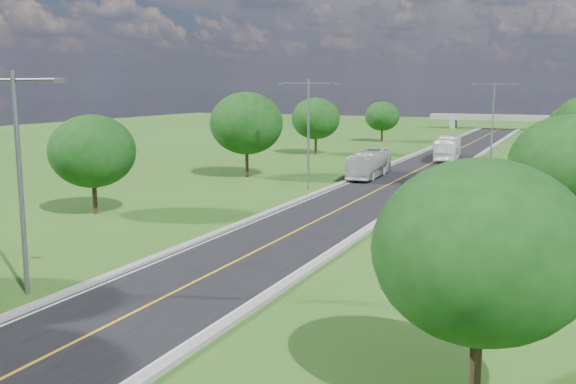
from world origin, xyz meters
name	(u,v)px	position (x,y,z in m)	size (l,w,h in m)	color
ground	(412,173)	(0.00, 60.00, 0.00)	(260.00, 260.00, 0.00)	#2F5517
road	(424,167)	(0.00, 66.00, 0.03)	(8.00, 150.00, 0.06)	black
curb_left	(389,164)	(-4.25, 66.00, 0.11)	(0.50, 150.00, 0.22)	gray
curb_right	(461,168)	(4.25, 66.00, 0.11)	(0.50, 150.00, 0.22)	gray
speed_limit_sign	(411,192)	(5.20, 37.98, 1.60)	(0.55, 0.09, 2.40)	slate
overpass	(499,118)	(0.00, 140.00, 2.41)	(30.00, 3.00, 3.20)	gray
streetlight_near_left	(19,164)	(-6.00, 12.00, 5.94)	(5.90, 0.25, 10.00)	slate
streetlight_mid_left	(308,124)	(-6.00, 45.00, 5.94)	(5.90, 0.25, 10.00)	slate
streetlight_far_right	(493,113)	(6.00, 78.00, 5.94)	(5.90, 0.25, 10.00)	slate
tree_lb	(92,151)	(-16.00, 28.00, 4.64)	(6.30, 6.30, 7.33)	black
tree_lc	(247,123)	(-15.00, 50.00, 5.58)	(7.56, 7.56, 8.79)	black
tree_ld	(316,119)	(-17.00, 74.00, 4.95)	(6.72, 6.72, 7.82)	black
tree_le	(382,116)	(-14.50, 98.00, 4.33)	(5.88, 5.88, 6.84)	black
tree_ra	(481,251)	(14.00, 10.00, 4.64)	(6.30, 6.30, 7.33)	black
tree_rb	(570,166)	(16.00, 30.00, 4.95)	(6.72, 6.72, 7.82)	black
tree_rc	(562,144)	(15.00, 52.00, 4.33)	(5.88, 5.88, 6.84)	black
tree_re	(568,121)	(14.50, 100.00, 4.02)	(5.46, 5.46, 6.35)	black
bus_outbound	(448,148)	(1.14, 74.01, 1.57)	(2.53, 10.83, 3.02)	white
bus_inbound	(369,164)	(-3.20, 54.67, 1.43)	(2.30, 9.81, 2.73)	beige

